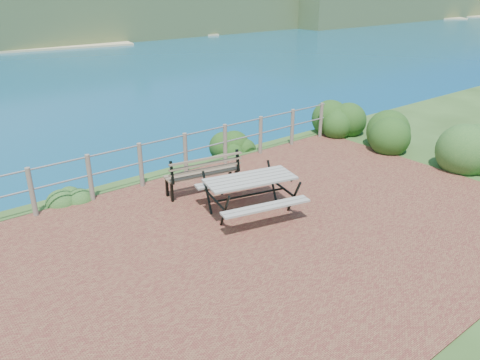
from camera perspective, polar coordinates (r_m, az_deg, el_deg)
name	(u,v)px	position (r m, az deg, el deg)	size (l,w,h in m)	color
ground	(283,229)	(8.75, 5.30, -5.92)	(10.00, 7.00, 0.12)	brown
safety_railing	(185,152)	(10.96, -6.67, 3.46)	(9.40, 0.10, 1.00)	#6B5B4C
picnic_table	(250,191)	(9.07, 1.24, -1.41)	(1.85, 1.47, 0.73)	gray
park_bench	(202,167)	(9.94, -4.69, 1.61)	(1.66, 0.69, 0.91)	brown
shrub_right_front	(386,145)	(13.75, 17.34, 4.15)	(1.40, 1.40, 1.99)	#174515
shrub_right_back	(459,168)	(12.64, 25.09, 1.30)	(1.30, 1.30, 1.85)	#1C4C1E
shrub_right_edge	(333,132)	(14.48, 11.22, 5.70)	(1.14, 1.14, 1.63)	#174515
shrub_lip_west	(66,200)	(10.45, -20.40, -2.34)	(0.72, 0.72, 0.45)	#1C4C1E
shrub_lip_east	(235,148)	(12.82, -0.64, 3.86)	(0.86, 0.86, 0.64)	#174515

